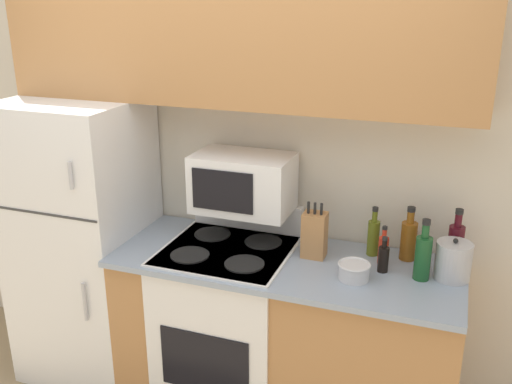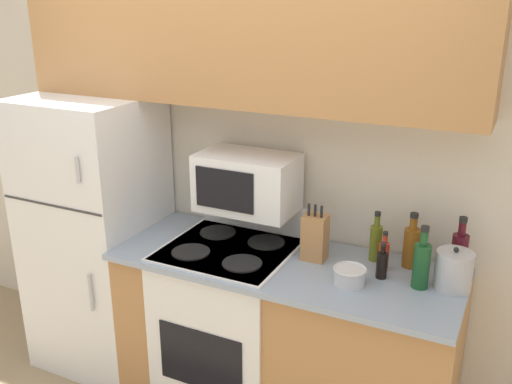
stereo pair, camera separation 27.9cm
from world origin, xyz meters
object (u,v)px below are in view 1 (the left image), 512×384
bottle_soy_sauce (383,258)px  kettle (453,261)px  microwave (243,183)px  bottle_whiskey (409,239)px  refrigerator (84,242)px  stove (229,324)px  bowl (354,271)px  bottle_wine_green (423,256)px  bottle_hot_sauce (383,249)px  bottle_olive_oil (373,236)px  knife_block (314,235)px  bottle_wine_red (455,244)px

bottle_soy_sauce → kettle: kettle is taller
microwave → bottle_whiskey: 0.89m
refrigerator → stove: 0.98m
refrigerator → bottle_soy_sauce: refrigerator is taller
bowl → kettle: bearing=20.8°
bowl → bottle_whiskey: size_ratio=0.56×
bottle_wine_green → bottle_hot_sauce: size_ratio=1.50×
bottle_soy_sauce → bottle_whiskey: (0.10, 0.18, 0.04)m
bowl → bottle_soy_sauce: size_ratio=0.86×
bottle_whiskey → microwave: bearing=-175.7°
bowl → kettle: (0.43, 0.16, 0.05)m
bottle_olive_oil → bottle_whiskey: (0.17, 0.01, 0.01)m
bottle_whiskey → bottle_soy_sauce: bearing=-118.1°
bottle_wine_green → knife_block: bearing=173.2°
refrigerator → bottle_wine_red: refrigerator is taller
stove → knife_block: bearing=11.2°
bottle_soy_sauce → bottle_olive_oil: bottle_olive_oil is taller
bottle_hot_sauce → bottle_whiskey: bottle_whiskey is taller
bowl → bottle_olive_oil: bearing=82.4°
stove → bowl: size_ratio=7.07×
bowl → bottle_soy_sauce: 0.17m
kettle → bottle_soy_sauce: bearing=-172.9°
knife_block → bowl: (0.24, -0.17, -0.08)m
knife_block → bottle_olive_oil: knife_block is taller
refrigerator → bottle_hot_sauce: size_ratio=8.31×
bottle_whiskey → kettle: 0.26m
refrigerator → bottle_wine_red: bearing=5.7°
knife_block → bottle_wine_green: size_ratio=0.98×
knife_block → refrigerator: bearing=-176.7°
bottle_olive_oil → refrigerator: bearing=-173.0°
bottle_hot_sauce → bottle_whiskey: size_ratio=0.71×
refrigerator → stove: size_ratio=1.51×
refrigerator → bottle_wine_green: 1.90m
bottle_olive_oil → stove: bearing=-163.8°
knife_block → bowl: 0.30m
stove → bottle_wine_red: (1.11, 0.21, 0.56)m
stove → bottle_hot_sauce: bottle_hot_sauce is taller
bowl → bottle_wine_green: size_ratio=0.52×
bottle_soy_sauce → bottle_hot_sauce: bottle_hot_sauce is taller
bottle_soy_sauce → bottle_whiskey: 0.21m
stove → bowl: bearing=-7.4°
kettle → bottle_wine_red: bearing=88.8°
bottle_wine_green → kettle: bearing=21.3°
bowl → bottle_wine_red: 0.53m
bottle_hot_sauce → stove: bearing=-171.2°
stove → bottle_whiskey: bottle_whiskey is taller
kettle → bottle_wine_green: bearing=-158.7°
refrigerator → stove: refrigerator is taller
bowl → bottle_whiskey: bearing=55.1°
bottle_wine_green → bottle_wine_red: (0.14, 0.19, 0.00)m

